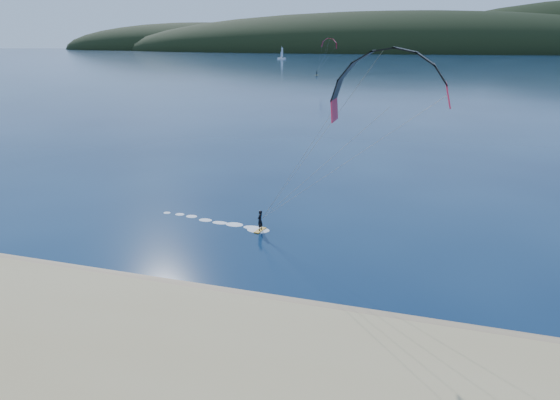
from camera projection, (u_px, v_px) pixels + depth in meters
name	position (u px, v px, depth m)	size (l,w,h in m)	color
ground	(200.00, 340.00, 26.21)	(1800.00, 1800.00, 0.00)	#071A39
wet_sand	(231.00, 299.00, 30.28)	(220.00, 2.50, 0.10)	#987858
headland	(425.00, 52.00, 703.57)	(1200.00, 310.00, 140.00)	black
kitesurfer_near	(381.00, 113.00, 31.37)	(25.03, 7.33, 15.03)	#C48817
kitesurfer_far	(329.00, 47.00, 217.61)	(10.89, 6.38, 15.02)	#C48817
sailboat	(282.00, 58.00, 422.12)	(8.01, 4.95, 11.14)	white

